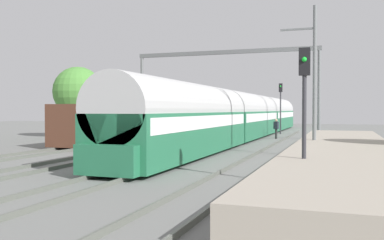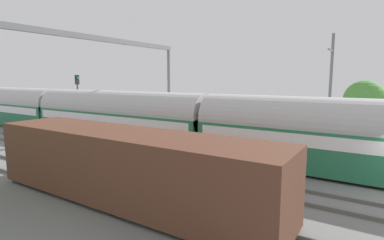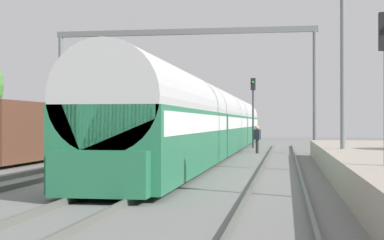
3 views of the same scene
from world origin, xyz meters
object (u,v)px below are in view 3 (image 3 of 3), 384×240
object	(u,v)px
catenary_gantry	(184,59)
person_crossing	(257,137)
passenger_train	(217,122)
freight_car	(36,131)
railway_signal_far	(253,103)

from	to	relation	value
catenary_gantry	person_crossing	bearing A→B (deg)	-2.49
passenger_train	person_crossing	size ratio (longest dim) A/B	28.44
freight_car	person_crossing	size ratio (longest dim) A/B	7.51
freight_car	passenger_train	bearing A→B (deg)	47.91
passenger_train	catenary_gantry	size ratio (longest dim) A/B	2.93
person_crossing	railway_signal_far	xyz separation A→B (m)	(-0.68, 7.96, 2.33)
railway_signal_far	catenary_gantry	xyz separation A→B (m)	(-3.98, -7.75, 2.56)
freight_car	catenary_gantry	xyz separation A→B (m)	(6.18, 8.62, 4.45)
passenger_train	railway_signal_far	distance (m)	7.62
person_crossing	railway_signal_far	world-z (taller)	railway_signal_far
passenger_train	freight_car	world-z (taller)	passenger_train
passenger_train	person_crossing	world-z (taller)	passenger_train
freight_car	catenary_gantry	bearing A→B (deg)	54.35
passenger_train	freight_car	bearing A→B (deg)	-132.09
person_crossing	railway_signal_far	bearing A→B (deg)	118.23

